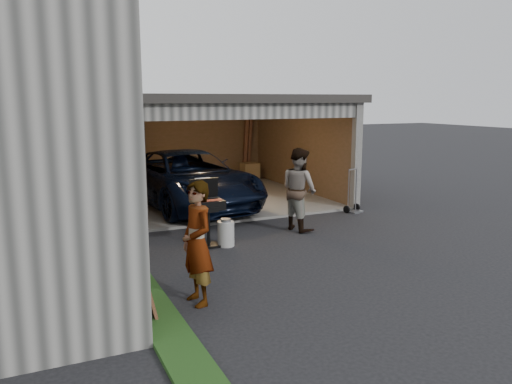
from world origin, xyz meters
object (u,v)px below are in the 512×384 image
man (299,189)px  hand_truck (353,204)px  bbq_grill (208,207)px  plywood_panel (141,279)px  woman (197,243)px  minivan (187,181)px  propane_tank (226,234)px

man → hand_truck: (2.07, 0.89, -0.68)m
bbq_grill → plywood_panel: size_ratio=1.36×
woman → man: 4.34m
bbq_grill → hand_truck: (4.27, 1.26, -0.56)m
minivan → man: man is taller
man → bbq_grill: size_ratio=1.37×
bbq_grill → plywood_panel: 3.12m
minivan → plywood_panel: bearing=-119.6°
plywood_panel → propane_tank: bearing=48.5°
woman → plywood_panel: woman is taller
propane_tank → plywood_panel: 3.20m
propane_tank → plywood_panel: (-2.11, -2.39, 0.23)m
propane_tank → hand_truck: 4.19m
woman → bbq_grill: size_ratio=1.33×
woman → hand_truck: size_ratio=1.56×
woman → propane_tank: bearing=142.6°
woman → hand_truck: woman is taller
man → plywood_panel: bearing=115.3°
woman → propane_tank: woman is taller
minivan → man: (1.54, -3.08, 0.18)m
man → propane_tank: (-1.88, -0.50, -0.65)m
woman → propane_tank: size_ratio=3.55×
man → bbq_grill: bearing=88.9°
man → bbq_grill: man is taller
man → hand_truck: man is taller
man → propane_tank: man is taller
minivan → plywood_panel: 6.46m
man → bbq_grill: (-2.20, -0.37, -0.12)m
minivan → bbq_grill: 3.51m
woman → bbq_grill: bearing=149.8°
bbq_grill → woman: bearing=-112.1°
woman → bbq_grill: woman is taller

